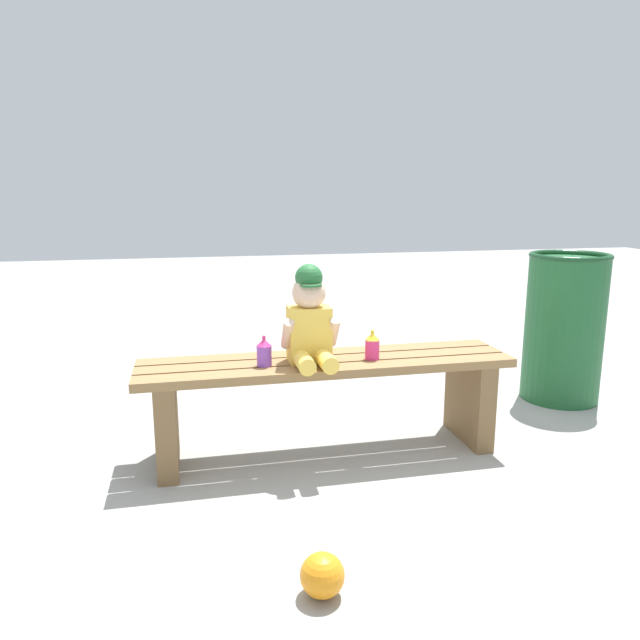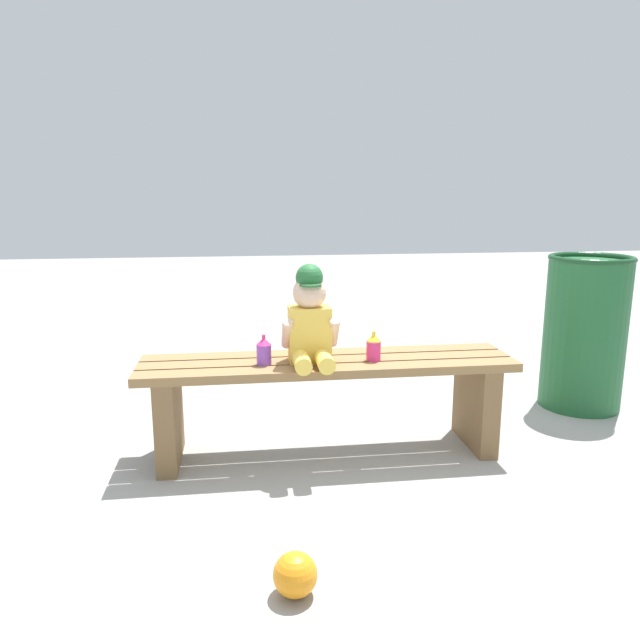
% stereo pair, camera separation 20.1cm
% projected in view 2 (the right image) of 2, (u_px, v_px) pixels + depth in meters
% --- Properties ---
extents(ground_plane, '(16.00, 16.00, 0.00)m').
position_uv_depth(ground_plane, '(327.00, 452.00, 2.59)').
color(ground_plane, '#999993').
extents(park_bench, '(1.56, 0.35, 0.42)m').
position_uv_depth(park_bench, '(328.00, 389.00, 2.53)').
color(park_bench, olive).
rests_on(park_bench, ground_plane).
extents(child_figure, '(0.23, 0.27, 0.40)m').
position_uv_depth(child_figure, '(310.00, 320.00, 2.41)').
color(child_figure, '#F2C64C').
rests_on(child_figure, park_bench).
extents(sippy_cup_left, '(0.06, 0.06, 0.12)m').
position_uv_depth(sippy_cup_left, '(264.00, 351.00, 2.41)').
color(sippy_cup_left, '#8C4CCC').
rests_on(sippy_cup_left, park_bench).
extents(sippy_cup_right, '(0.06, 0.06, 0.12)m').
position_uv_depth(sippy_cup_right, '(374.00, 347.00, 2.47)').
color(sippy_cup_right, '#E5337F').
rests_on(sippy_cup_right, park_bench).
extents(toy_ball, '(0.13, 0.13, 0.13)m').
position_uv_depth(toy_ball, '(295.00, 575.00, 1.66)').
color(toy_ball, orange).
rests_on(toy_ball, ground_plane).
extents(trash_bin, '(0.41, 0.41, 0.79)m').
position_uv_depth(trash_bin, '(585.00, 332.00, 3.07)').
color(trash_bin, '#1E592D').
rests_on(trash_bin, ground_plane).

